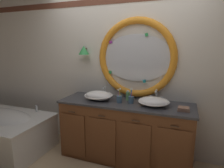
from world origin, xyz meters
TOP-DOWN VIEW (x-y plane):
  - ground_plane at (0.00, 0.00)m, footprint 14.00×14.00m
  - back_wall_assembly at (0.02, 0.58)m, footprint 6.40×0.26m
  - vanity_counter at (0.11, 0.25)m, footprint 1.90×0.63m
  - sink_basin_left at (-0.29, 0.23)m, footprint 0.42×0.42m
  - sink_basin_right at (0.52, 0.23)m, footprint 0.41×0.41m
  - faucet_set_left at (-0.29, 0.47)m, footprint 0.21×0.12m
  - faucet_set_right at (0.52, 0.46)m, footprint 0.22×0.15m
  - toothbrush_holder_left at (0.04, 0.21)m, footprint 0.08×0.08m
  - toothbrush_holder_right at (0.20, 0.25)m, footprint 0.08×0.08m
  - soap_dispenser at (0.12, 0.37)m, footprint 0.06×0.07m
  - folded_hand_towel at (0.90, 0.16)m, footprint 0.14×0.12m

SIDE VIEW (x-z plane):
  - ground_plane at x=0.00m, z-range 0.00..0.00m
  - vanity_counter at x=0.11m, z-range 0.00..0.88m
  - folded_hand_towel at x=0.90m, z-range 0.88..0.92m
  - toothbrush_holder_left at x=0.04m, z-range 0.83..1.04m
  - toothbrush_holder_right at x=0.20m, z-range 0.83..1.04m
  - faucet_set_left at x=-0.29m, z-range 0.86..1.01m
  - sink_basin_right at x=0.52m, z-range 0.88..1.00m
  - soap_dispenser at x=0.12m, z-range 0.87..1.02m
  - sink_basin_left at x=-0.29m, z-range 0.88..1.01m
  - faucet_set_right at x=0.52m, z-range 0.86..1.04m
  - back_wall_assembly at x=0.02m, z-range 0.02..2.62m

